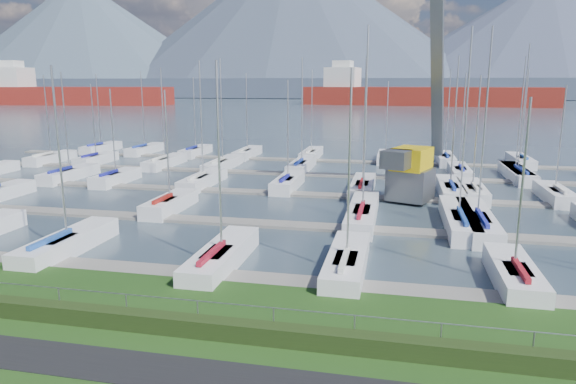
# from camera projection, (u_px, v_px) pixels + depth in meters

# --- Properties ---
(path) EXTENTS (160.00, 2.00, 0.04)m
(path) POSITION_uv_depth(u_px,v_px,m) (193.00, 375.00, 16.77)
(path) COLOR black
(path) RESTS_ON grass
(water) EXTENTS (800.00, 540.00, 0.20)m
(water) POSITION_uv_depth(u_px,v_px,m) (386.00, 102.00, 268.44)
(water) COLOR #3A4955
(hedge) EXTENTS (80.00, 0.70, 0.70)m
(hedge) POSITION_uv_depth(u_px,v_px,m) (219.00, 329.00, 19.19)
(hedge) COLOR #223312
(hedge) RESTS_ON grass
(fence) EXTENTS (80.00, 0.04, 0.04)m
(fence) POSITION_uv_depth(u_px,v_px,m) (222.00, 303.00, 19.40)
(fence) COLOR gray
(fence) RESTS_ON grass
(foothill) EXTENTS (900.00, 80.00, 12.00)m
(foothill) POSITION_uv_depth(u_px,v_px,m) (389.00, 88.00, 334.06)
(foothill) COLOR #444F64
(foothill) RESTS_ON water
(mountains) EXTENTS (1190.00, 360.00, 115.00)m
(mountains) POSITION_uv_depth(u_px,v_px,m) (403.00, 33.00, 395.45)
(mountains) COLOR #3C4A58
(mountains) RESTS_ON water
(docks) EXTENTS (90.00, 41.60, 0.25)m
(docks) POSITION_uv_depth(u_px,v_px,m) (321.00, 195.00, 44.56)
(docks) COLOR slate
(docks) RESTS_ON water
(crane) EXTENTS (5.84, 13.49, 22.35)m
(crane) POSITION_uv_depth(u_px,v_px,m) (418.00, 132.00, 42.48)
(crane) COLOR #53565A
(crane) RESTS_ON water
(cargo_ship_west) EXTENTS (85.87, 25.97, 21.50)m
(cargo_ship_west) POSITION_uv_depth(u_px,v_px,m) (67.00, 96.00, 228.58)
(cargo_ship_west) COLOR maroon
(cargo_ship_west) RESTS_ON water
(cargo_ship_mid) EXTENTS (106.83, 32.56, 21.50)m
(cargo_ship_mid) POSITION_uv_depth(u_px,v_px,m) (415.00, 97.00, 222.00)
(cargo_ship_mid) COLOR maroon
(cargo_ship_mid) RESTS_ON water
(sailboat_fleet) EXTENTS (75.09, 49.84, 13.68)m
(sailboat_fleet) POSITION_uv_depth(u_px,v_px,m) (335.00, 128.00, 45.03)
(sailboat_fleet) COLOR silver
(sailboat_fleet) RESTS_ON water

